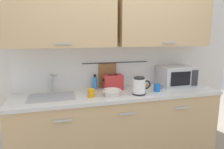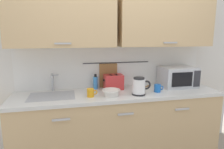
# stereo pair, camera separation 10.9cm
# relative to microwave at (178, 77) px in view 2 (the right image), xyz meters

# --- Properties ---
(counter_unit) EXTENTS (2.53, 0.64, 0.90)m
(counter_unit) POSITION_rel_microwave_xyz_m (-0.87, -0.11, -0.58)
(counter_unit) COLOR tan
(counter_unit) RESTS_ON ground
(back_wall_assembly) EXTENTS (3.70, 0.41, 2.50)m
(back_wall_assembly) POSITION_rel_microwave_xyz_m (-0.86, 0.12, 0.49)
(back_wall_assembly) COLOR silver
(back_wall_assembly) RESTS_ON ground
(sink_faucet) EXTENTS (0.09, 0.17, 0.22)m
(sink_faucet) POSITION_rel_microwave_xyz_m (-1.65, 0.12, 0.01)
(sink_faucet) COLOR #B2B5BA
(sink_faucet) RESTS_ON counter_unit
(microwave) EXTENTS (0.46, 0.35, 0.27)m
(microwave) POSITION_rel_microwave_xyz_m (0.00, 0.00, 0.00)
(microwave) COLOR silver
(microwave) RESTS_ON counter_unit
(electric_kettle) EXTENTS (0.23, 0.16, 0.21)m
(electric_kettle) POSITION_rel_microwave_xyz_m (-0.65, -0.26, -0.03)
(electric_kettle) COLOR black
(electric_kettle) RESTS_ON counter_unit
(dish_soap_bottle) EXTENTS (0.06, 0.06, 0.20)m
(dish_soap_bottle) POSITION_rel_microwave_xyz_m (-1.11, 0.11, -0.05)
(dish_soap_bottle) COLOR #3F8CD8
(dish_soap_bottle) RESTS_ON counter_unit
(mug_near_sink) EXTENTS (0.12, 0.08, 0.09)m
(mug_near_sink) POSITION_rel_microwave_xyz_m (-1.21, -0.22, -0.09)
(mug_near_sink) COLOR orange
(mug_near_sink) RESTS_ON counter_unit
(mixing_bowl) EXTENTS (0.21, 0.21, 0.08)m
(mixing_bowl) POSITION_rel_microwave_xyz_m (-0.98, -0.23, -0.09)
(mixing_bowl) COLOR silver
(mixing_bowl) RESTS_ON counter_unit
(toaster) EXTENTS (0.26, 0.17, 0.19)m
(toaster) POSITION_rel_microwave_xyz_m (-0.88, 0.06, -0.04)
(toaster) COLOR red
(toaster) RESTS_ON counter_unit
(mug_by_kettle) EXTENTS (0.12, 0.08, 0.09)m
(mug_by_kettle) POSITION_rel_microwave_xyz_m (-0.38, -0.20, -0.09)
(mug_by_kettle) COLOR blue
(mug_by_kettle) RESTS_ON counter_unit
(wooden_spoon) EXTENTS (0.25, 0.18, 0.01)m
(wooden_spoon) POSITION_rel_microwave_xyz_m (-0.44, 0.06, -0.13)
(wooden_spoon) COLOR #9E7042
(wooden_spoon) RESTS_ON counter_unit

